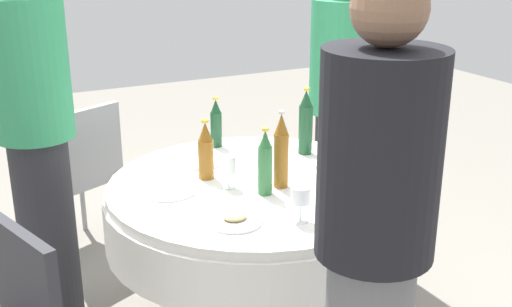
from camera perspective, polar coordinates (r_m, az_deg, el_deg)
name	(u,v)px	position (r m, az deg, el deg)	size (l,w,h in m)	color
dining_table	(256,214)	(2.80, 0.00, -5.41)	(1.30, 1.30, 0.74)	white
bottle_dark_green_right	(216,124)	(3.16, -3.57, 2.65)	(0.06, 0.06, 0.25)	#194728
bottle_dark_green_outer	(306,123)	(3.05, 4.43, 2.71)	(0.07, 0.07, 0.32)	#194728
bottle_amber_mid	(281,152)	(2.64, 2.25, 0.14)	(0.06, 0.06, 0.33)	#8C5619
bottle_green_far	(265,164)	(2.58, 0.82, -0.90)	(0.06, 0.06, 0.28)	#2D6B38
bottle_amber_west	(206,151)	(2.75, -4.49, 0.19)	(0.07, 0.07, 0.26)	#8C5619
wine_glass_far	(301,196)	(2.35, 3.98, -3.79)	(0.08, 0.08, 0.14)	white
wine_glass_west	(229,167)	(2.65, -2.46, -1.16)	(0.06, 0.06, 0.14)	white
plate_left	(169,190)	(2.66, -7.78, -3.23)	(0.23, 0.23, 0.02)	white
plate_near	(235,220)	(2.37, -1.89, -5.90)	(0.20, 0.20, 0.04)	white
plate_east	(199,161)	(2.97, -5.07, -0.70)	(0.21, 0.21, 0.02)	white
plate_north	(334,164)	(2.95, 6.94, -0.89)	(0.21, 0.21, 0.02)	white
knife_outer	(342,185)	(2.72, 7.69, -2.83)	(0.18, 0.02, 0.01)	silver
person_right	(373,253)	(1.90, 10.34, -8.72)	(0.34, 0.34, 1.68)	slate
person_outer	(36,137)	(2.96, -18.94, 1.41)	(0.34, 0.34, 1.72)	#26262B
person_mid	(340,109)	(3.47, 7.49, 3.96)	(0.34, 0.34, 1.63)	#26262B
chair_inner	(80,167)	(3.67, -15.34, -1.19)	(0.53, 0.53, 0.87)	#99999E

